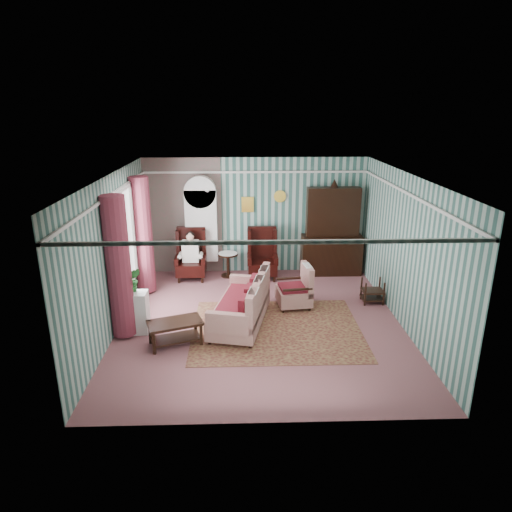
{
  "coord_description": "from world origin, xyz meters",
  "views": [
    {
      "loc": [
        -0.35,
        -8.15,
        4.1
      ],
      "look_at": [
        -0.07,
        0.6,
        1.19
      ],
      "focal_mm": 32.0,
      "sensor_mm": 36.0,
      "label": 1
    }
  ],
  "objects_px": {
    "wingback_right": "(262,254)",
    "bookcase": "(202,231)",
    "dresser_hutch": "(332,229)",
    "wingback_left": "(191,255)",
    "round_side_table": "(228,265)",
    "floral_armchair": "(294,285)",
    "coffee_table": "(176,333)",
    "seated_woman": "(191,256)",
    "plant_stand": "(133,312)",
    "nest_table": "(372,291)",
    "sofa": "(240,302)"
  },
  "relations": [
    {
      "from": "floral_armchair",
      "to": "coffee_table",
      "type": "bearing_deg",
      "value": 116.61
    },
    {
      "from": "seated_woman",
      "to": "floral_armchair",
      "type": "height_order",
      "value": "seated_woman"
    },
    {
      "from": "seated_woman",
      "to": "plant_stand",
      "type": "bearing_deg",
      "value": -106.22
    },
    {
      "from": "nest_table",
      "to": "coffee_table",
      "type": "bearing_deg",
      "value": -156.99
    },
    {
      "from": "seated_woman",
      "to": "plant_stand",
      "type": "xyz_separation_m",
      "value": [
        -0.8,
        -2.75,
        -0.19
      ]
    },
    {
      "from": "round_side_table",
      "to": "floral_armchair",
      "type": "height_order",
      "value": "floral_armchair"
    },
    {
      "from": "nest_table",
      "to": "round_side_table",
      "type": "bearing_deg",
      "value": 151.8
    },
    {
      "from": "wingback_right",
      "to": "round_side_table",
      "type": "distance_m",
      "value": 0.92
    },
    {
      "from": "wingback_right",
      "to": "round_side_table",
      "type": "xyz_separation_m",
      "value": [
        -0.85,
        0.15,
        -0.33
      ]
    },
    {
      "from": "bookcase",
      "to": "seated_woman",
      "type": "bearing_deg",
      "value": -122.66
    },
    {
      "from": "dresser_hutch",
      "to": "wingback_left",
      "type": "bearing_deg",
      "value": -175.59
    },
    {
      "from": "round_side_table",
      "to": "nest_table",
      "type": "xyz_separation_m",
      "value": [
        3.17,
        -1.7,
        -0.03
      ]
    },
    {
      "from": "floral_armchair",
      "to": "coffee_table",
      "type": "xyz_separation_m",
      "value": [
        -2.29,
        -1.55,
        -0.28
      ]
    },
    {
      "from": "seated_woman",
      "to": "nest_table",
      "type": "relative_size",
      "value": 2.19
    },
    {
      "from": "round_side_table",
      "to": "floral_armchair",
      "type": "distance_m",
      "value": 2.36
    },
    {
      "from": "nest_table",
      "to": "coffee_table",
      "type": "distance_m",
      "value": 4.37
    },
    {
      "from": "wingback_left",
      "to": "floral_armchair",
      "type": "height_order",
      "value": "wingback_left"
    },
    {
      "from": "wingback_right",
      "to": "nest_table",
      "type": "relative_size",
      "value": 2.31
    },
    {
      "from": "seated_woman",
      "to": "coffee_table",
      "type": "height_order",
      "value": "seated_woman"
    },
    {
      "from": "dresser_hutch",
      "to": "plant_stand",
      "type": "bearing_deg",
      "value": -144.92
    },
    {
      "from": "dresser_hutch",
      "to": "wingback_right",
      "type": "bearing_deg",
      "value": -171.23
    },
    {
      "from": "round_side_table",
      "to": "dresser_hutch",
      "type": "bearing_deg",
      "value": 2.64
    },
    {
      "from": "bookcase",
      "to": "sofa",
      "type": "distance_m",
      "value": 3.11
    },
    {
      "from": "bookcase",
      "to": "dresser_hutch",
      "type": "height_order",
      "value": "dresser_hutch"
    },
    {
      "from": "round_side_table",
      "to": "plant_stand",
      "type": "height_order",
      "value": "plant_stand"
    },
    {
      "from": "seated_woman",
      "to": "plant_stand",
      "type": "relative_size",
      "value": 1.47
    },
    {
      "from": "seated_woman",
      "to": "floral_armchair",
      "type": "distance_m",
      "value": 2.9
    },
    {
      "from": "sofa",
      "to": "floral_armchair",
      "type": "height_order",
      "value": "floral_armchair"
    },
    {
      "from": "wingback_right",
      "to": "bookcase",
      "type": "bearing_deg",
      "value": 165.43
    },
    {
      "from": "nest_table",
      "to": "wingback_left",
      "type": "bearing_deg",
      "value": 159.15
    },
    {
      "from": "dresser_hutch",
      "to": "coffee_table",
      "type": "xyz_separation_m",
      "value": [
        -3.45,
        -3.53,
        -0.95
      ]
    },
    {
      "from": "seated_woman",
      "to": "coffee_table",
      "type": "relative_size",
      "value": 1.24
    },
    {
      "from": "dresser_hutch",
      "to": "floral_armchair",
      "type": "distance_m",
      "value": 2.39
    },
    {
      "from": "bookcase",
      "to": "round_side_table",
      "type": "relative_size",
      "value": 3.73
    },
    {
      "from": "wingback_right",
      "to": "coffee_table",
      "type": "height_order",
      "value": "wingback_right"
    },
    {
      "from": "coffee_table",
      "to": "round_side_table",
      "type": "bearing_deg",
      "value": 75.93
    },
    {
      "from": "coffee_table",
      "to": "plant_stand",
      "type": "bearing_deg",
      "value": 148.96
    },
    {
      "from": "wingback_right",
      "to": "seated_woman",
      "type": "xyz_separation_m",
      "value": [
        -1.75,
        0.0,
        -0.04
      ]
    },
    {
      "from": "nest_table",
      "to": "sofa",
      "type": "xyz_separation_m",
      "value": [
        -2.87,
        -0.95,
        0.2
      ]
    },
    {
      "from": "dresser_hutch",
      "to": "wingback_right",
      "type": "distance_m",
      "value": 1.86
    },
    {
      "from": "coffee_table",
      "to": "floral_armchair",
      "type": "bearing_deg",
      "value": 34.05
    },
    {
      "from": "wingback_right",
      "to": "seated_woman",
      "type": "relative_size",
      "value": 1.06
    },
    {
      "from": "dresser_hutch",
      "to": "sofa",
      "type": "height_order",
      "value": "dresser_hutch"
    },
    {
      "from": "round_side_table",
      "to": "coffee_table",
      "type": "height_order",
      "value": "round_side_table"
    },
    {
      "from": "nest_table",
      "to": "sofa",
      "type": "bearing_deg",
      "value": -161.68
    },
    {
      "from": "dresser_hutch",
      "to": "nest_table",
      "type": "bearing_deg",
      "value": -72.61
    },
    {
      "from": "seated_woman",
      "to": "coffee_table",
      "type": "bearing_deg",
      "value": -89.2
    },
    {
      "from": "seated_woman",
      "to": "sofa",
      "type": "bearing_deg",
      "value": -64.36
    },
    {
      "from": "bookcase",
      "to": "floral_armchair",
      "type": "relative_size",
      "value": 2.23
    },
    {
      "from": "bookcase",
      "to": "floral_armchair",
      "type": "xyz_separation_m",
      "value": [
        2.09,
        -2.1,
        -0.62
      ]
    }
  ]
}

